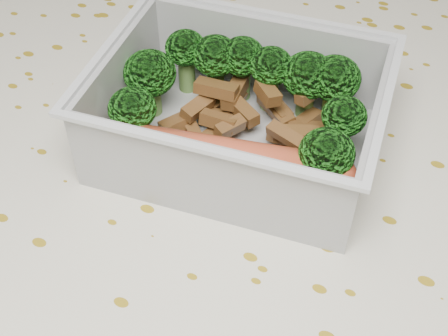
% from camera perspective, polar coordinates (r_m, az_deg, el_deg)
% --- Properties ---
extents(dining_table, '(1.40, 0.90, 0.75)m').
position_cam_1_polar(dining_table, '(0.47, -0.97, -9.54)').
color(dining_table, brown).
rests_on(dining_table, ground).
extents(tablecloth, '(1.46, 0.96, 0.19)m').
position_cam_1_polar(tablecloth, '(0.43, -1.05, -5.77)').
color(tablecloth, silver).
rests_on(tablecloth, dining_table).
extents(lunch_container, '(0.20, 0.17, 0.06)m').
position_cam_1_polar(lunch_container, '(0.41, 1.36, 4.19)').
color(lunch_container, silver).
rests_on(lunch_container, tablecloth).
extents(broccoli_florets, '(0.17, 0.12, 0.05)m').
position_cam_1_polar(broccoli_florets, '(0.42, 2.48, 7.61)').
color(broccoli_florets, '#608C3F').
rests_on(broccoli_florets, lunch_container).
extents(meat_pile, '(0.11, 0.08, 0.03)m').
position_cam_1_polar(meat_pile, '(0.43, 2.73, 4.69)').
color(meat_pile, brown).
rests_on(meat_pile, lunch_container).
extents(sausage, '(0.16, 0.06, 0.03)m').
position_cam_1_polar(sausage, '(0.38, 0.21, 0.73)').
color(sausage, '#CA4E2E').
rests_on(sausage, lunch_container).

